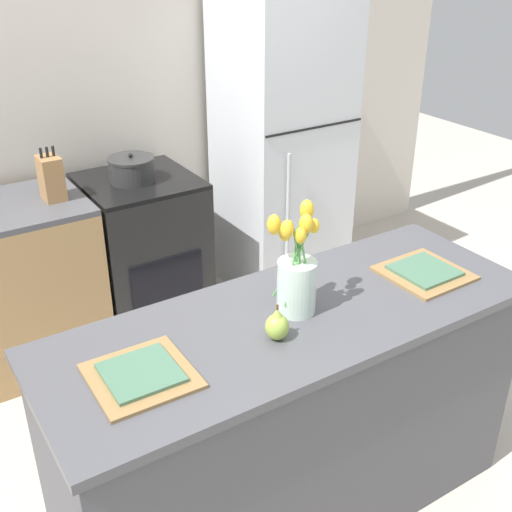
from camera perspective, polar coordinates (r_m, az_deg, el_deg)
The scene contains 11 objects.
ground_plane at distance 2.85m, azimuth 2.91°, elevation -21.29°, with size 10.00×10.00×0.00m, color beige.
back_wall at distance 3.77m, azimuth -14.98°, elevation 14.47°, with size 5.20×0.08×2.70m.
kitchen_island at distance 2.51m, azimuth 3.17°, elevation -14.21°, with size 1.80×0.66×0.93m.
stove_range at distance 3.74m, azimuth -9.89°, elevation 0.23°, with size 0.60×0.61×0.91m.
refrigerator at distance 3.99m, azimuth 2.30°, elevation 9.41°, with size 0.68×0.67×1.81m.
flower_vase at distance 2.18m, azimuth 3.60°, elevation -1.59°, with size 0.17×0.15×0.39m.
pear_figurine at distance 2.08m, azimuth 1.88°, elevation -6.18°, with size 0.08×0.08×0.13m.
plate_setting_left at distance 1.97m, azimuth -10.18°, elevation -10.36°, with size 0.30×0.30×0.02m.
plate_setting_right at distance 2.55m, azimuth 14.73°, elevation -1.40°, with size 0.30×0.30×0.02m.
cooking_pot at distance 3.51m, azimuth -10.99°, elevation 7.58°, with size 0.25×0.25×0.16m.
knife_block at distance 3.35m, azimuth -17.75°, elevation 6.62°, with size 0.10×0.14×0.27m.
Camera 1 is at (-1.12, -1.51, 2.14)m, focal length 45.00 mm.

